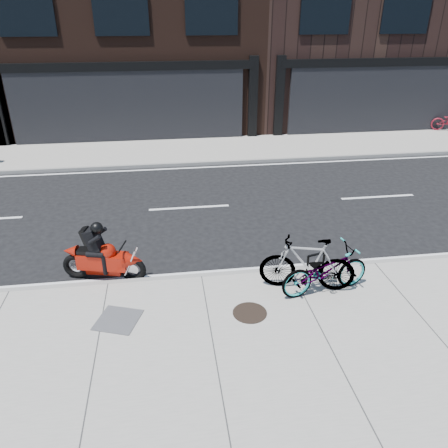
{
  "coord_description": "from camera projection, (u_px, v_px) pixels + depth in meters",
  "views": [
    {
      "loc": [
        -0.64,
        -10.02,
        5.37
      ],
      "look_at": [
        0.63,
        -1.05,
        0.9
      ],
      "focal_mm": 35.0,
      "sensor_mm": 36.0,
      "label": 1
    }
  ],
  "objects": [
    {
      "name": "bicycle_front",
      "position": [
        325.0,
        270.0,
        8.81
      ],
      "size": [
        2.01,
        1.02,
        1.01
      ],
      "primitive_type": "imported",
      "rotation": [
        0.0,
        0.0,
        1.76
      ],
      "color": "gray",
      "rests_on": "sidewalk_near"
    },
    {
      "name": "sidewalk_near",
      "position": [
        219.0,
        383.0,
        6.88
      ],
      "size": [
        60.0,
        6.0,
        0.13
      ],
      "primitive_type": "cube",
      "color": "gray",
      "rests_on": "ground"
    },
    {
      "name": "sidewalk_far",
      "position": [
        180.0,
        151.0,
        18.21
      ],
      "size": [
        60.0,
        3.5,
        0.13
      ],
      "primitive_type": "cube",
      "color": "gray",
      "rests_on": "ground"
    },
    {
      "name": "ground",
      "position": [
        194.0,
        239.0,
        11.35
      ],
      "size": [
        120.0,
        120.0,
        0.0
      ],
      "primitive_type": "plane",
      "color": "black",
      "rests_on": "ground"
    },
    {
      "name": "bike_rack",
      "position": [
        315.0,
        266.0,
        9.09
      ],
      "size": [
        0.43,
        0.15,
        0.74
      ],
      "rotation": [
        0.0,
        0.0,
        0.26
      ],
      "color": "black",
      "rests_on": "sidewalk_near"
    },
    {
      "name": "motorcycle",
      "position": [
        106.0,
        257.0,
        9.41
      ],
      "size": [
        1.85,
        0.78,
        1.4
      ],
      "rotation": [
        0.0,
        0.0,
        -0.24
      ],
      "color": "black",
      "rests_on": "ground"
    },
    {
      "name": "utility_grate",
      "position": [
        118.0,
        320.0,
        8.18
      ],
      "size": [
        0.96,
        0.96,
        0.02
      ],
      "primitive_type": "cube",
      "rotation": [
        0.0,
        0.0,
        -0.35
      ],
      "color": "#434345",
      "rests_on": "sidewalk_near"
    },
    {
      "name": "manhole_cover",
      "position": [
        250.0,
        313.0,
        8.37
      ],
      "size": [
        0.78,
        0.78,
        0.02
      ],
      "primitive_type": "cylinder",
      "rotation": [
        0.0,
        0.0,
        -0.21
      ],
      "color": "black",
      "rests_on": "sidewalk_near"
    },
    {
      "name": "bicycle_rear",
      "position": [
        307.0,
        264.0,
        8.87
      ],
      "size": [
        2.02,
        1.05,
        1.17
      ],
      "primitive_type": "imported",
      "rotation": [
        0.0,
        0.0,
        4.44
      ],
      "color": "gray",
      "rests_on": "sidewalk_near"
    }
  ]
}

